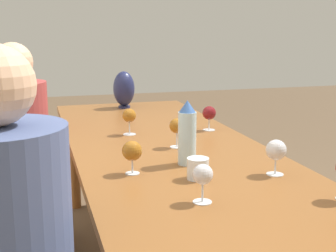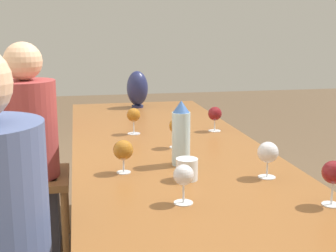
% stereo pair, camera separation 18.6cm
% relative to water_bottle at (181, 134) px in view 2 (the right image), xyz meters
% --- Properties ---
extents(dining_table, '(2.86, 0.91, 0.75)m').
position_rel_water_bottle_xyz_m(dining_table, '(0.20, -0.01, -0.20)').
color(dining_table, brown).
rests_on(dining_table, ground_plane).
extents(water_bottle, '(0.08, 0.08, 0.27)m').
position_rel_water_bottle_xyz_m(water_bottle, '(0.00, 0.00, 0.00)').
color(water_bottle, '#ADCCD6').
rests_on(water_bottle, dining_table).
extents(water_tumbler, '(0.08, 0.08, 0.08)m').
position_rel_water_bottle_xyz_m(water_tumbler, '(-0.20, 0.02, -0.09)').
color(water_tumbler, silver).
rests_on(water_tumbler, dining_table).
extents(vase, '(0.15, 0.15, 0.26)m').
position_rel_water_bottle_xyz_m(vase, '(1.42, -0.00, 0.00)').
color(vase, '#1E234C').
rests_on(vase, dining_table).
extents(wine_glass_1, '(0.07, 0.07, 0.14)m').
position_rel_water_bottle_xyz_m(wine_glass_1, '(0.28, -0.04, -0.03)').
color(wine_glass_1, silver).
rests_on(wine_glass_1, dining_table).
extents(wine_glass_2, '(0.08, 0.08, 0.14)m').
position_rel_water_bottle_xyz_m(wine_glass_2, '(-0.23, -0.29, -0.03)').
color(wine_glass_2, silver).
rests_on(wine_glass_2, dining_table).
extents(wine_glass_3, '(0.08, 0.08, 0.13)m').
position_rel_water_bottle_xyz_m(wine_glass_3, '(-0.06, 0.25, -0.04)').
color(wine_glass_3, silver).
rests_on(wine_glass_3, dining_table).
extents(wine_glass_4, '(0.07, 0.07, 0.14)m').
position_rel_water_bottle_xyz_m(wine_glass_4, '(0.60, 0.12, -0.03)').
color(wine_glass_4, silver).
rests_on(wine_glass_4, dining_table).
extents(wine_glass_5, '(0.07, 0.07, 0.13)m').
position_rel_water_bottle_xyz_m(wine_glass_5, '(-0.43, 0.09, -0.04)').
color(wine_glass_5, silver).
rests_on(wine_glass_5, dining_table).
extents(wine_glass_6, '(0.08, 0.08, 0.15)m').
position_rel_water_bottle_xyz_m(wine_glass_6, '(-0.53, -0.38, -0.02)').
color(wine_glass_6, silver).
rests_on(wine_glass_6, dining_table).
extents(wine_glass_7, '(0.08, 0.08, 0.14)m').
position_rel_water_bottle_xyz_m(wine_glass_7, '(0.58, -0.32, -0.04)').
color(wine_glass_7, silver).
rests_on(wine_glass_7, dining_table).
extents(chair_far, '(0.44, 0.44, 0.99)m').
position_rel_water_bottle_xyz_m(chair_far, '(0.88, 0.78, -0.36)').
color(chair_far, brown).
rests_on(chair_far, ground_plane).
extents(person_far, '(0.34, 0.34, 1.23)m').
position_rel_water_bottle_xyz_m(person_far, '(0.88, 0.69, -0.22)').
color(person_far, '#2D2D38').
rests_on(person_far, ground_plane).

